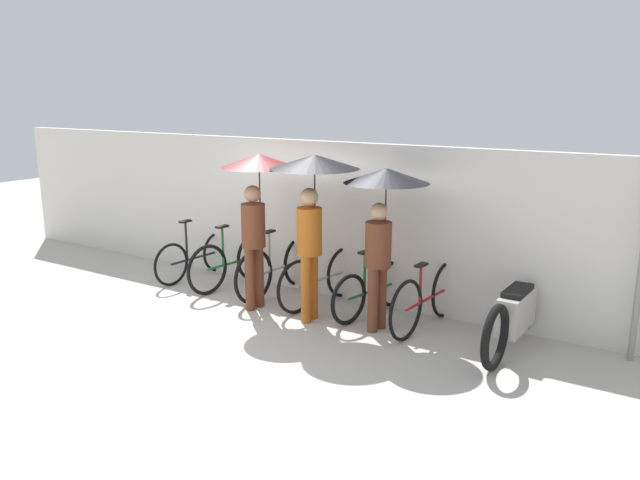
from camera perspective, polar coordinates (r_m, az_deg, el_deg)
ground_plane at (r=7.92m, az=-7.69°, el=-8.09°), size 30.00×30.00×0.00m
back_wall at (r=9.03m, az=-0.35°, el=2.05°), size 13.05×0.12×2.22m
parked_bicycle_0 at (r=10.05m, az=-11.27°, el=-1.44°), size 0.44×1.66×1.08m
parked_bicycle_1 at (r=9.49m, az=-8.04°, el=-1.98°), size 0.44×1.71×1.06m
parked_bicycle_2 at (r=9.09m, az=-3.84°, el=-2.50°), size 0.44×1.82×1.08m
parked_bicycle_3 at (r=8.62m, az=0.17°, el=-3.46°), size 0.47×1.69×1.02m
parked_bicycle_4 at (r=8.26m, az=4.85°, el=-4.51°), size 0.48×1.59×1.02m
parked_bicycle_5 at (r=7.89m, az=9.77°, el=-5.23°), size 0.44×1.77×1.03m
pedestrian_leading at (r=8.30m, az=-5.77°, el=4.77°), size 1.02×1.02×2.09m
pedestrian_center at (r=7.80m, az=-0.65°, el=4.84°), size 1.13×1.13×2.13m
pedestrian_trailing at (r=7.52m, az=5.84°, el=3.42°), size 1.04×1.04×2.00m
motorcycle at (r=7.51m, az=17.48°, el=-6.46°), size 0.58×2.12×0.93m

